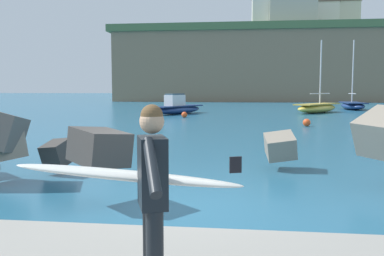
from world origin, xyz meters
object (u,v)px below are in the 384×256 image
(station_building_west, at_px, (343,19))
(boat_near_centre, at_px, (353,105))
(station_building_annex, at_px, (316,18))
(surfer_with_board, at_px, (147,188))
(station_building_east, at_px, (274,11))
(boat_near_left, at_px, (317,108))
(boat_mid_left, at_px, (178,108))
(mooring_buoy_inner, at_px, (184,115))
(station_building_central, at_px, (292,11))
(mooring_buoy_middle, at_px, (307,123))

(station_building_west, bearing_deg, boat_near_centre, -100.97)
(station_building_west, relative_size, station_building_annex, 0.94)
(surfer_with_board, height_order, station_building_east, station_building_east)
(station_building_west, bearing_deg, boat_near_left, -104.87)
(surfer_with_board, relative_size, boat_mid_left, 0.34)
(boat_near_left, bearing_deg, boat_mid_left, -165.38)
(mooring_buoy_inner, bearing_deg, boat_mid_left, 105.22)
(station_building_east, bearing_deg, boat_mid_left, -104.40)
(boat_near_left, bearing_deg, boat_near_centre, 55.15)
(station_building_central, bearing_deg, station_building_annex, 55.81)
(mooring_buoy_inner, relative_size, mooring_buoy_middle, 1.00)
(mooring_buoy_inner, distance_m, station_building_annex, 58.86)
(boat_near_centre, bearing_deg, station_building_west, 79.03)
(station_building_east, bearing_deg, boat_near_centre, -79.23)
(boat_near_centre, distance_m, station_building_west, 44.71)
(station_building_west, height_order, station_building_annex, station_building_west)
(mooring_buoy_middle, bearing_deg, station_building_west, 75.78)
(boat_near_centre, distance_m, station_building_central, 34.66)
(station_building_central, bearing_deg, station_building_west, 42.69)
(boat_near_centre, distance_m, mooring_buoy_middle, 22.33)
(mooring_buoy_middle, bearing_deg, boat_near_centre, 69.66)
(surfer_with_board, relative_size, boat_near_centre, 0.29)
(boat_mid_left, relative_size, mooring_buoy_middle, 14.09)
(mooring_buoy_middle, relative_size, station_building_east, 0.06)
(mooring_buoy_inner, height_order, station_building_east, station_building_east)
(boat_near_left, distance_m, mooring_buoy_middle, 14.40)
(boat_near_left, bearing_deg, station_building_central, 87.46)
(surfer_with_board, distance_m, mooring_buoy_inner, 27.61)
(surfer_with_board, relative_size, station_building_annex, 0.26)
(mooring_buoy_middle, distance_m, station_building_annex, 62.97)
(mooring_buoy_middle, height_order, station_building_east, station_building_east)
(boat_near_centre, height_order, mooring_buoy_middle, boat_near_centre)
(boat_mid_left, height_order, station_building_annex, station_building_annex)
(mooring_buoy_inner, distance_m, station_building_west, 62.56)
(boat_mid_left, xyz_separation_m, mooring_buoy_inner, (1.22, -4.50, -0.33))
(surfer_with_board, height_order, boat_mid_left, surfer_with_board)
(boat_near_left, relative_size, station_building_annex, 0.81)
(mooring_buoy_inner, bearing_deg, station_building_central, 74.46)
(boat_near_left, height_order, station_building_west, station_building_west)
(mooring_buoy_inner, relative_size, station_building_east, 0.06)
(mooring_buoy_inner, bearing_deg, mooring_buoy_middle, -38.70)
(mooring_buoy_middle, xyz_separation_m, station_building_west, (15.74, 62.11, 15.71))
(boat_near_centre, relative_size, mooring_buoy_middle, 16.45)
(surfer_with_board, relative_size, boat_near_left, 0.32)
(boat_near_left, xyz_separation_m, station_building_west, (12.76, 48.03, 15.45))
(surfer_with_board, xyz_separation_m, mooring_buoy_inner, (-3.51, 27.37, -1.06))
(mooring_buoy_inner, xyz_separation_m, station_building_east, (9.62, 46.74, 15.77))
(station_building_annex, bearing_deg, station_building_central, -124.19)
(mooring_buoy_middle, height_order, station_building_west, station_building_west)
(boat_near_left, distance_m, boat_near_centre, 8.35)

